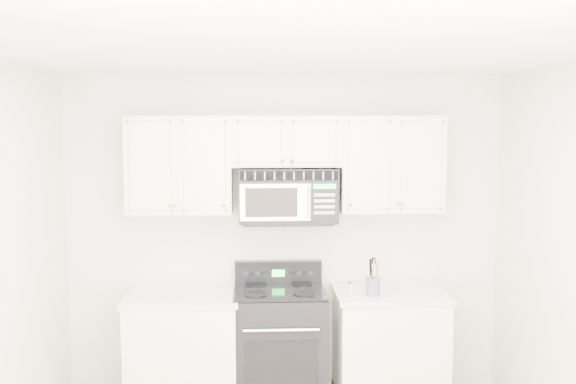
{
  "coord_description": "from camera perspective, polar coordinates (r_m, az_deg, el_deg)",
  "views": [
    {
      "loc": [
        -0.24,
        -3.39,
        2.21
      ],
      "look_at": [
        0.0,
        1.3,
        1.71
      ],
      "focal_mm": 40.0,
      "sensor_mm": 36.0,
      "label": 1
    }
  ],
  "objects": [
    {
      "name": "shaker_pepper",
      "position": [
        5.09,
        7.37,
        -8.04
      ],
      "size": [
        0.04,
        0.04,
        0.1
      ],
      "color": "silver",
      "rests_on": "base_cabinet_right"
    },
    {
      "name": "shaker_salt",
      "position": [
        4.93,
        5.65,
        -8.47
      ],
      "size": [
        0.04,
        0.04,
        0.1
      ],
      "color": "silver",
      "rests_on": "base_cabinet_right"
    },
    {
      "name": "base_cabinet_right",
      "position": [
        5.25,
        8.94,
        -13.85
      ],
      "size": [
        0.86,
        0.65,
        0.92
      ],
      "color": "silver",
      "rests_on": "ground"
    },
    {
      "name": "room",
      "position": [
        3.51,
        1.11,
        -8.94
      ],
      "size": [
        3.51,
        3.51,
        2.61
      ],
      "color": "olive",
      "rests_on": "ground"
    },
    {
      "name": "range",
      "position": [
        5.14,
        -0.76,
        -13.51
      ],
      "size": [
        0.7,
        0.64,
        1.1
      ],
      "color": "black",
      "rests_on": "ground"
    },
    {
      "name": "utensil_crock",
      "position": [
        4.92,
        7.56,
        -8.24
      ],
      "size": [
        0.11,
        0.11,
        0.29
      ],
      "color": "slate",
      "rests_on": "base_cabinet_right"
    },
    {
      "name": "microwave",
      "position": [
        4.98,
        -0.02,
        -0.25
      ],
      "size": [
        0.76,
        0.43,
        0.42
      ],
      "color": "black",
      "rests_on": "ground"
    },
    {
      "name": "base_cabinet_left",
      "position": [
        5.17,
        -9.24,
        -14.15
      ],
      "size": [
        0.86,
        0.65,
        0.92
      ],
      "color": "silver",
      "rests_on": "ground"
    },
    {
      "name": "upper_cabinets",
      "position": [
        4.98,
        -0.17,
        2.92
      ],
      "size": [
        2.44,
        0.37,
        0.75
      ],
      "color": "silver",
      "rests_on": "ground"
    }
  ]
}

